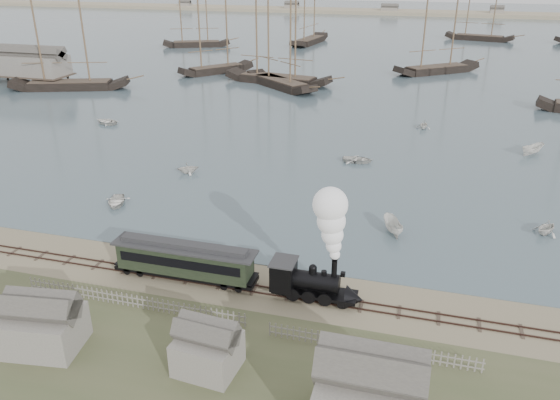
# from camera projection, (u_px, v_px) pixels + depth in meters

# --- Properties ---
(ground) EXTENTS (600.00, 600.00, 0.00)m
(ground) POSITION_uv_depth(u_px,v_px,m) (240.00, 274.00, 48.12)
(ground) COLOR gray
(ground) RESTS_ON ground
(harbor_water) EXTENTS (600.00, 336.00, 0.06)m
(harbor_water) POSITION_uv_depth(u_px,v_px,m) (397.00, 35.00, 197.66)
(harbor_water) COLOR #42565F
(harbor_water) RESTS_ON ground
(rail_track) EXTENTS (120.00, 1.80, 0.16)m
(rail_track) POSITION_uv_depth(u_px,v_px,m) (232.00, 286.00, 46.34)
(rail_track) COLOR #39241F
(rail_track) RESTS_ON ground
(picket_fence_west) EXTENTS (19.00, 0.10, 1.20)m
(picket_fence_west) POSITION_uv_depth(u_px,v_px,m) (134.00, 307.00, 43.56)
(picket_fence_west) COLOR slate
(picket_fence_west) RESTS_ON ground
(picket_fence_east) EXTENTS (15.00, 0.10, 1.20)m
(picket_fence_east) POSITION_uv_depth(u_px,v_px,m) (372.00, 354.00, 38.44)
(picket_fence_east) COLOR slate
(picket_fence_east) RESTS_ON ground
(shed_left) EXTENTS (5.00, 4.00, 4.10)m
(shed_left) POSITION_uv_depth(u_px,v_px,m) (48.00, 347.00, 39.15)
(shed_left) COLOR slate
(shed_left) RESTS_ON ground
(shed_mid) EXTENTS (4.00, 3.50, 3.60)m
(shed_mid) POSITION_uv_depth(u_px,v_px,m) (209.00, 368.00, 37.07)
(shed_mid) COLOR slate
(shed_mid) RESTS_ON ground
(far_spit) EXTENTS (500.00, 20.00, 1.80)m
(far_spit) POSITION_uv_depth(u_px,v_px,m) (410.00, 14.00, 268.04)
(far_spit) COLOR tan
(far_spit) RESTS_ON ground
(locomotive) EXTENTS (7.57, 2.83, 9.44)m
(locomotive) POSITION_uv_depth(u_px,v_px,m) (326.00, 254.00, 42.63)
(locomotive) COLOR black
(locomotive) RESTS_ON ground
(passenger_coach) EXTENTS (12.67, 2.44, 3.08)m
(passenger_coach) POSITION_uv_depth(u_px,v_px,m) (185.00, 259.00, 46.60)
(passenger_coach) COLOR black
(passenger_coach) RESTS_ON ground
(beached_dinghy) EXTENTS (4.14, 4.39, 0.74)m
(beached_dinghy) POSITION_uv_depth(u_px,v_px,m) (166.00, 260.00, 49.60)
(beached_dinghy) COLOR silver
(beached_dinghy) RESTS_ON ground
(rowboat_0) EXTENTS (4.61, 3.99, 0.80)m
(rowboat_0) POSITION_uv_depth(u_px,v_px,m) (116.00, 201.00, 61.31)
(rowboat_0) COLOR silver
(rowboat_0) RESTS_ON harbor_water
(rowboat_1) EXTENTS (3.47, 3.61, 1.46)m
(rowboat_1) POSITION_uv_depth(u_px,v_px,m) (188.00, 168.00, 70.20)
(rowboat_1) COLOR silver
(rowboat_1) RESTS_ON harbor_water
(rowboat_2) EXTENTS (4.03, 2.81, 1.46)m
(rowboat_2) POSITION_uv_depth(u_px,v_px,m) (393.00, 226.00, 54.90)
(rowboat_2) COLOR silver
(rowboat_2) RESTS_ON harbor_water
(rowboat_3) EXTENTS (3.06, 4.19, 0.85)m
(rowboat_3) POSITION_uv_depth(u_px,v_px,m) (358.00, 159.00, 74.02)
(rowboat_3) COLOR silver
(rowboat_3) RESTS_ON harbor_water
(rowboat_4) EXTENTS (3.76, 3.70, 1.50)m
(rowboat_4) POSITION_uv_depth(u_px,v_px,m) (546.00, 227.00, 54.68)
(rowboat_4) COLOR silver
(rowboat_4) RESTS_ON harbor_water
(rowboat_5) EXTENTS (3.73, 3.88, 1.51)m
(rowboat_5) POSITION_uv_depth(u_px,v_px,m) (533.00, 149.00, 76.89)
(rowboat_5) COLOR silver
(rowboat_5) RESTS_ON harbor_water
(rowboat_6) EXTENTS (3.93, 4.78, 0.86)m
(rowboat_6) POSITION_uv_depth(u_px,v_px,m) (106.00, 121.00, 91.24)
(rowboat_6) COLOR silver
(rowboat_6) RESTS_ON harbor_water
(rowboat_7) EXTENTS (3.10, 2.83, 1.40)m
(rowboat_7) POSITION_uv_depth(u_px,v_px,m) (424.00, 124.00, 88.54)
(rowboat_7) COLOR silver
(rowboat_7) RESTS_ON harbor_water
(schooner_0) EXTENTS (24.62, 13.35, 20.00)m
(schooner_0) POSITION_uv_depth(u_px,v_px,m) (63.00, 40.00, 111.49)
(schooner_0) COLOR black
(schooner_0) RESTS_ON harbor_water
(schooner_1) EXTENTS (15.27, 17.12, 20.00)m
(schooner_1) POSITION_uv_depth(u_px,v_px,m) (215.00, 30.00, 127.35)
(schooner_1) COLOR black
(schooner_1) RESTS_ON harbor_water
(schooner_2) EXTENTS (19.30, 17.23, 20.00)m
(schooner_2) POSITION_uv_depth(u_px,v_px,m) (280.00, 39.00, 112.99)
(schooner_2) COLOR black
(schooner_2) RESTS_ON harbor_water
(schooner_3) EXTENTS (20.57, 18.04, 20.00)m
(schooner_3) POSITION_uv_depth(u_px,v_px,m) (441.00, 30.00, 127.54)
(schooner_3) COLOR black
(schooner_3) RESTS_ON harbor_water
(schooner_6) EXTENTS (20.73, 12.48, 20.00)m
(schooner_6) POSITION_uv_depth(u_px,v_px,m) (195.00, 13.00, 166.23)
(schooner_6) COLOR black
(schooner_6) RESTS_ON harbor_water
(schooner_7) EXTENTS (8.58, 23.88, 20.00)m
(schooner_7) POSITION_uv_depth(u_px,v_px,m) (310.00, 11.00, 172.60)
(schooner_7) COLOR black
(schooner_7) RESTS_ON harbor_water
(schooner_8) EXTENTS (22.54, 10.04, 20.00)m
(schooner_8) POSITION_uv_depth(u_px,v_px,m) (483.00, 9.00, 179.60)
(schooner_8) COLOR black
(schooner_8) RESTS_ON harbor_water
(schooner_10) EXTENTS (24.77, 9.61, 20.00)m
(schooner_10) POSITION_uv_depth(u_px,v_px,m) (278.00, 37.00, 116.91)
(schooner_10) COLOR black
(schooner_10) RESTS_ON harbor_water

